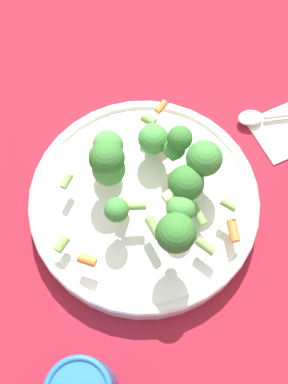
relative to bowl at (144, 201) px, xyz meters
The scene contains 4 objects.
ground_plane 0.02m from the bowl, ahead, with size 3.00×3.00×0.00m, color maroon.
bowl is the anchor object (origin of this frame).
pasta_salad 0.06m from the bowl, 81.09° to the left, with size 0.21×0.23×0.09m.
spoon 0.24m from the bowl, 83.79° to the left, with size 0.12×0.17×0.01m.
Camera 1 is at (0.17, -0.14, 0.56)m, focal length 42.00 mm.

